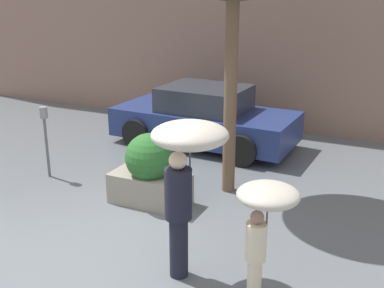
{
  "coord_description": "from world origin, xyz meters",
  "views": [
    {
      "loc": [
        3.71,
        -4.69,
        3.35
      ],
      "look_at": [
        0.74,
        1.6,
        1.05
      ],
      "focal_mm": 45.0,
      "sensor_mm": 36.0,
      "label": 1
    }
  ],
  "objects_px": {
    "person_child": "(264,213)",
    "parked_car_near": "(205,118)",
    "person_adult": "(186,161)",
    "planter_box": "(150,172)",
    "parking_meter": "(45,127)"
  },
  "relations": [
    {
      "from": "parked_car_near",
      "to": "parking_meter",
      "type": "height_order",
      "value": "parking_meter"
    },
    {
      "from": "parked_car_near",
      "to": "person_adult",
      "type": "bearing_deg",
      "value": -156.49
    },
    {
      "from": "parking_meter",
      "to": "person_child",
      "type": "bearing_deg",
      "value": -22.41
    },
    {
      "from": "person_child",
      "to": "parked_car_near",
      "type": "bearing_deg",
      "value": 95.85
    },
    {
      "from": "planter_box",
      "to": "person_adult",
      "type": "relative_size",
      "value": 0.66
    },
    {
      "from": "person_adult",
      "to": "person_child",
      "type": "height_order",
      "value": "person_adult"
    },
    {
      "from": "person_adult",
      "to": "parked_car_near",
      "type": "height_order",
      "value": "person_adult"
    },
    {
      "from": "planter_box",
      "to": "person_child",
      "type": "relative_size",
      "value": 0.9
    },
    {
      "from": "person_adult",
      "to": "person_child",
      "type": "distance_m",
      "value": 1.06
    },
    {
      "from": "parked_car_near",
      "to": "parking_meter",
      "type": "bearing_deg",
      "value": 150.26
    },
    {
      "from": "parked_car_near",
      "to": "parking_meter",
      "type": "distance_m",
      "value": 3.47
    },
    {
      "from": "person_child",
      "to": "person_adult",
      "type": "bearing_deg",
      "value": 146.26
    },
    {
      "from": "person_adult",
      "to": "parking_meter",
      "type": "height_order",
      "value": "person_adult"
    },
    {
      "from": "planter_box",
      "to": "parking_meter",
      "type": "xyz_separation_m",
      "value": [
        -2.25,
        0.19,
        0.41
      ]
    },
    {
      "from": "person_child",
      "to": "parked_car_near",
      "type": "relative_size",
      "value": 0.35
    }
  ]
}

